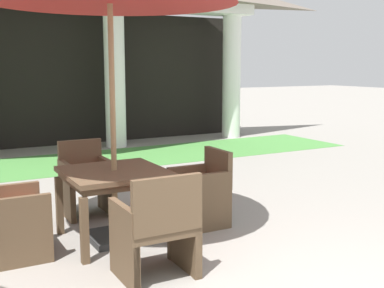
% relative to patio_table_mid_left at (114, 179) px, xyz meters
% --- Properties ---
extents(lawn_strip, '(12.13, 2.09, 0.01)m').
position_rel_patio_table_mid_left_xyz_m(lawn_strip, '(0.56, 4.28, -0.64)').
color(lawn_strip, '#47843D').
rests_on(lawn_strip, ground).
extents(patio_table_mid_left, '(1.00, 1.00, 0.74)m').
position_rel_patio_table_mid_left_xyz_m(patio_table_mid_left, '(0.00, 0.00, 0.00)').
color(patio_table_mid_left, brown).
rests_on(patio_table_mid_left, ground).
extents(patio_chair_mid_left_south, '(0.63, 0.57, 0.92)m').
position_rel_patio_table_mid_left_xyz_m(patio_chair_mid_left_south, '(-0.01, -1.03, -0.22)').
color(patio_chair_mid_left_south, brown).
rests_on(patio_chair_mid_left_south, ground).
extents(patio_chair_mid_left_east, '(0.56, 0.54, 0.86)m').
position_rel_patio_table_mid_left_xyz_m(patio_chair_mid_left_east, '(1.03, -0.01, -0.25)').
color(patio_chair_mid_left_east, brown).
rests_on(patio_chair_mid_left_east, ground).
extents(patio_chair_mid_left_north, '(0.56, 0.56, 0.89)m').
position_rel_patio_table_mid_left_xyz_m(patio_chair_mid_left_north, '(0.01, 1.03, -0.23)').
color(patio_chair_mid_left_north, brown).
rests_on(patio_chair_mid_left_north, ground).
extents(patio_chair_mid_left_west, '(0.59, 0.59, 0.84)m').
position_rel_patio_table_mid_left_xyz_m(patio_chair_mid_left_west, '(-1.03, 0.01, -0.24)').
color(patio_chair_mid_left_west, brown).
rests_on(patio_chair_mid_left_west, ground).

